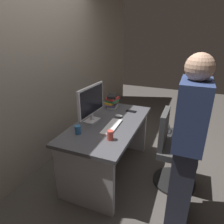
{
  "coord_description": "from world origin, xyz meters",
  "views": [
    {
      "loc": [
        -2.08,
        -0.9,
        1.79
      ],
      "look_at": [
        0.0,
        -0.05,
        0.87
      ],
      "focal_mm": 32.28,
      "sensor_mm": 36.0,
      "label": 1
    }
  ],
  "objects_px": {
    "keyboard": "(112,127)",
    "cell_phone": "(131,111)",
    "cup_near_keyboard": "(110,135)",
    "handbag": "(167,138)",
    "book_stack": "(112,101)",
    "office_chair": "(173,152)",
    "mouse": "(119,116)",
    "cup_by_monitor": "(78,130)",
    "person_at_desk": "(187,146)",
    "monitor": "(91,102)",
    "desk": "(108,138)"
  },
  "relations": [
    {
      "from": "keyboard",
      "to": "cell_phone",
      "type": "distance_m",
      "value": 0.57
    },
    {
      "from": "cup_near_keyboard",
      "to": "handbag",
      "type": "relative_size",
      "value": 0.28
    },
    {
      "from": "keyboard",
      "to": "book_stack",
      "type": "height_order",
      "value": "book_stack"
    },
    {
      "from": "office_chair",
      "to": "mouse",
      "type": "xyz_separation_m",
      "value": [
        0.12,
        0.74,
        0.31
      ]
    },
    {
      "from": "office_chair",
      "to": "cup_by_monitor",
      "type": "xyz_separation_m",
      "value": [
        -0.48,
        1.0,
        0.34
      ]
    },
    {
      "from": "cup_near_keyboard",
      "to": "mouse",
      "type": "bearing_deg",
      "value": 11.61
    },
    {
      "from": "book_stack",
      "to": "handbag",
      "type": "height_order",
      "value": "book_stack"
    },
    {
      "from": "office_chair",
      "to": "person_at_desk",
      "type": "xyz_separation_m",
      "value": [
        -0.51,
        -0.13,
        0.41
      ]
    },
    {
      "from": "monitor",
      "to": "book_stack",
      "type": "relative_size",
      "value": 2.41
    },
    {
      "from": "desk",
      "to": "cell_phone",
      "type": "xyz_separation_m",
      "value": [
        0.46,
        -0.16,
        0.23
      ]
    },
    {
      "from": "desk",
      "to": "person_at_desk",
      "type": "bearing_deg",
      "value": -114.08
    },
    {
      "from": "mouse",
      "to": "cell_phone",
      "type": "relative_size",
      "value": 0.69
    },
    {
      "from": "desk",
      "to": "office_chair",
      "type": "height_order",
      "value": "office_chair"
    },
    {
      "from": "desk",
      "to": "cup_near_keyboard",
      "type": "relative_size",
      "value": 13.66
    },
    {
      "from": "person_at_desk",
      "to": "office_chair",
      "type": "bearing_deg",
      "value": 14.48
    },
    {
      "from": "desk",
      "to": "office_chair",
      "type": "bearing_deg",
      "value": -83.71
    },
    {
      "from": "book_stack",
      "to": "cup_near_keyboard",
      "type": "bearing_deg",
      "value": -159.15
    },
    {
      "from": "handbag",
      "to": "cup_near_keyboard",
      "type": "bearing_deg",
      "value": 160.57
    },
    {
      "from": "monitor",
      "to": "handbag",
      "type": "height_order",
      "value": "monitor"
    },
    {
      "from": "book_stack",
      "to": "person_at_desk",
      "type": "bearing_deg",
      "value": -129.92
    },
    {
      "from": "mouse",
      "to": "cup_near_keyboard",
      "type": "relative_size",
      "value": 0.95
    },
    {
      "from": "desk",
      "to": "cup_by_monitor",
      "type": "bearing_deg",
      "value": 152.4
    },
    {
      "from": "person_at_desk",
      "to": "monitor",
      "type": "relative_size",
      "value": 3.03
    },
    {
      "from": "cup_near_keyboard",
      "to": "handbag",
      "type": "height_order",
      "value": "cup_near_keyboard"
    },
    {
      "from": "mouse",
      "to": "monitor",
      "type": "bearing_deg",
      "value": 131.54
    },
    {
      "from": "desk",
      "to": "keyboard",
      "type": "xyz_separation_m",
      "value": [
        -0.11,
        -0.09,
        0.23
      ]
    },
    {
      "from": "cup_by_monitor",
      "to": "book_stack",
      "type": "bearing_deg",
      "value": -3.7
    },
    {
      "from": "desk",
      "to": "person_at_desk",
      "type": "distance_m",
      "value": 1.08
    },
    {
      "from": "desk",
      "to": "cell_phone",
      "type": "distance_m",
      "value": 0.54
    },
    {
      "from": "cup_by_monitor",
      "to": "cell_phone",
      "type": "height_order",
      "value": "cup_by_monitor"
    },
    {
      "from": "keyboard",
      "to": "handbag",
      "type": "height_order",
      "value": "keyboard"
    },
    {
      "from": "book_stack",
      "to": "desk",
      "type": "bearing_deg",
      "value": -163.3
    },
    {
      "from": "person_at_desk",
      "to": "cell_phone",
      "type": "bearing_deg",
      "value": 41.54
    },
    {
      "from": "cell_phone",
      "to": "handbag",
      "type": "height_order",
      "value": "cell_phone"
    },
    {
      "from": "mouse",
      "to": "book_stack",
      "type": "bearing_deg",
      "value": 37.05
    },
    {
      "from": "cell_phone",
      "to": "handbag",
      "type": "xyz_separation_m",
      "value": [
        0.49,
        -0.49,
        -0.59
      ]
    },
    {
      "from": "handbag",
      "to": "person_at_desk",
      "type": "bearing_deg",
      "value": -168.3
    },
    {
      "from": "cup_near_keyboard",
      "to": "book_stack",
      "type": "relative_size",
      "value": 0.47
    },
    {
      "from": "office_chair",
      "to": "person_at_desk",
      "type": "height_order",
      "value": "person_at_desk"
    },
    {
      "from": "mouse",
      "to": "cell_phone",
      "type": "xyz_separation_m",
      "value": [
        0.25,
        -0.09,
        -0.01
      ]
    },
    {
      "from": "keyboard",
      "to": "book_stack",
      "type": "xyz_separation_m",
      "value": [
        0.59,
        0.24,
        0.09
      ]
    },
    {
      "from": "cup_near_keyboard",
      "to": "cup_by_monitor",
      "type": "bearing_deg",
      "value": 91.31
    },
    {
      "from": "monitor",
      "to": "keyboard",
      "type": "distance_m",
      "value": 0.4
    },
    {
      "from": "cup_by_monitor",
      "to": "cell_phone",
      "type": "relative_size",
      "value": 0.65
    },
    {
      "from": "keyboard",
      "to": "office_chair",
      "type": "bearing_deg",
      "value": -76.33
    },
    {
      "from": "office_chair",
      "to": "person_at_desk",
      "type": "distance_m",
      "value": 0.67
    },
    {
      "from": "book_stack",
      "to": "monitor",
      "type": "bearing_deg",
      "value": 172.88
    },
    {
      "from": "mouse",
      "to": "person_at_desk",
      "type": "bearing_deg",
      "value": -125.75
    },
    {
      "from": "desk",
      "to": "cup_by_monitor",
      "type": "relative_size",
      "value": 15.26
    },
    {
      "from": "book_stack",
      "to": "cell_phone",
      "type": "xyz_separation_m",
      "value": [
        -0.03,
        -0.3,
        -0.1
      ]
    }
  ]
}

